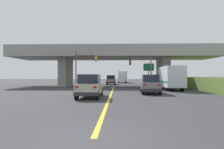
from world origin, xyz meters
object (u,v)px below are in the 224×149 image
object	(u,v)px
suv_lead	(90,86)
suv_crossing	(150,84)
highway_sign	(149,69)
semi_truck_distant	(122,77)
sedan_oncoming	(111,80)
traffic_signal_farside	(83,64)
box_truck	(170,78)
traffic_signal_nearside	(143,67)

from	to	relation	value
suv_lead	suv_crossing	size ratio (longest dim) A/B	1.01
highway_sign	semi_truck_distant	size ratio (longest dim) A/B	0.61
sedan_oncoming	highway_sign	xyz separation A→B (m)	(6.70, -8.63, 2.04)
traffic_signal_farside	suv_lead	bearing A→B (deg)	-77.19
box_truck	traffic_signal_farside	world-z (taller)	traffic_signal_farside
traffic_signal_nearside	highway_sign	bearing A→B (deg)	57.38
sedan_oncoming	semi_truck_distant	bearing A→B (deg)	77.13
box_truck	semi_truck_distant	distance (m)	27.44
highway_sign	traffic_signal_nearside	bearing A→B (deg)	-122.62
suv_lead	sedan_oncoming	distance (m)	24.74
suv_crossing	box_truck	size ratio (longest dim) A/B	0.64
traffic_signal_nearside	traffic_signal_farside	world-z (taller)	traffic_signal_farside
box_truck	traffic_signal_farside	bearing A→B (deg)	161.68
suv_lead	highway_sign	world-z (taller)	highway_sign
semi_truck_distant	suv_crossing	bearing A→B (deg)	-86.00
suv_crossing	sedan_oncoming	xyz separation A→B (m)	(-4.95, 20.66, -0.00)
suv_crossing	box_truck	world-z (taller)	box_truck
highway_sign	sedan_oncoming	bearing A→B (deg)	127.81
sedan_oncoming	suv_crossing	bearing A→B (deg)	-76.53
sedan_oncoming	traffic_signal_nearside	world-z (taller)	traffic_signal_nearside
traffic_signal_farside	highway_sign	bearing A→B (deg)	11.70
traffic_signal_nearside	sedan_oncoming	bearing A→B (deg)	117.83
suv_lead	suv_crossing	xyz separation A→B (m)	(5.89, 4.06, -0.00)
suv_lead	sedan_oncoming	bearing A→B (deg)	87.81
traffic_signal_farside	highway_sign	world-z (taller)	traffic_signal_farside
suv_lead	highway_sign	size ratio (longest dim) A/B	1.13
box_truck	semi_truck_distant	bearing A→B (deg)	102.36
sedan_oncoming	traffic_signal_nearside	xyz separation A→B (m)	(5.53, -10.47, 2.35)
box_truck	suv_lead	bearing A→B (deg)	-134.53
sedan_oncoming	suv_lead	bearing A→B (deg)	-92.19
box_truck	highway_sign	size ratio (longest dim) A/B	1.74
suv_crossing	traffic_signal_farside	distance (m)	13.60
box_truck	sedan_oncoming	bearing A→B (deg)	119.61
suv_lead	box_truck	size ratio (longest dim) A/B	0.65
suv_lead	highway_sign	distance (m)	17.92
suv_crossing	traffic_signal_nearside	xyz separation A→B (m)	(0.58, 10.19, 2.35)
suv_lead	box_truck	distance (m)	13.56
suv_lead	traffic_signal_farside	bearing A→B (deg)	102.81
sedan_oncoming	highway_sign	bearing A→B (deg)	-52.19
highway_sign	semi_truck_distant	xyz separation A→B (m)	(-4.02, 20.38, -1.45)
box_truck	semi_truck_distant	size ratio (longest dim) A/B	1.06
suv_crossing	traffic_signal_farside	size ratio (longest dim) A/B	0.80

